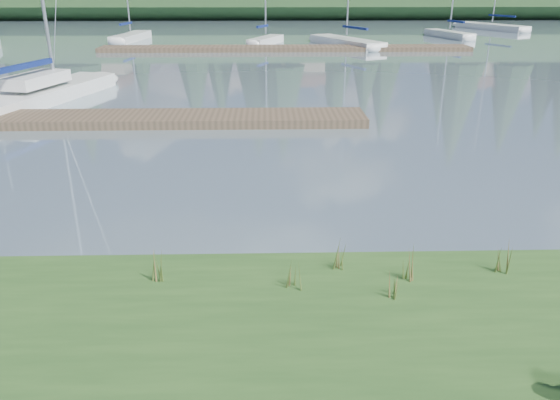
{
  "coord_description": "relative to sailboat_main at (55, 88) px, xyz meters",
  "views": [
    {
      "loc": [
        0.57,
        -9.63,
        4.58
      ],
      "look_at": [
        0.81,
        -0.5,
        0.9
      ],
      "focal_mm": 35.0,
      "sensor_mm": 36.0,
      "label": 1
    }
  ],
  "objects": [
    {
      "name": "ground",
      "position": [
        8.23,
        16.54,
        -0.42
      ],
      "size": [
        200.0,
        200.0,
        0.0
      ],
      "primitive_type": "plane",
      "color": "slate",
      "rests_on": "ground"
    },
    {
      "name": "sailboat_main",
      "position": [
        0.0,
        0.0,
        0.0
      ],
      "size": [
        4.07,
        9.16,
        12.95
      ],
      "rotation": [
        0.0,
        0.0,
        1.3
      ],
      "color": "silver",
      "rests_on": "ground"
    },
    {
      "name": "dock_near",
      "position": [
        4.23,
        -4.46,
        -0.27
      ],
      "size": [
        16.0,
        2.0,
        0.3
      ],
      "primitive_type": "cube",
      "color": "#4C3D2C",
      "rests_on": "ground"
    },
    {
      "name": "dock_far",
      "position": [
        10.23,
        16.54,
        -0.27
      ],
      "size": [
        26.0,
        2.2,
        0.3
      ],
      "primitive_type": "cube",
      "color": "#4C3D2C",
      "rests_on": "ground"
    },
    {
      "name": "sailboat_bg_1",
      "position": [
        -2.15,
        24.4,
        -0.09
      ],
      "size": [
        2.26,
        7.3,
        10.81
      ],
      "rotation": [
        0.0,
        0.0,
        1.45
      ],
      "color": "silver",
      "rests_on": "ground"
    },
    {
      "name": "sailboat_bg_2",
      "position": [
        9.04,
        20.87,
        -0.08
      ],
      "size": [
        3.14,
        5.56,
        8.64
      ],
      "rotation": [
        0.0,
        0.0,
        1.18
      ],
      "color": "silver",
      "rests_on": "ground"
    },
    {
      "name": "sailboat_bg_3",
      "position": [
        14.59,
        20.0,
        -0.1
      ],
      "size": [
        5.35,
        8.8,
        12.97
      ],
      "rotation": [
        0.0,
        0.0,
        2.01
      ],
      "color": "silver",
      "rests_on": "ground"
    },
    {
      "name": "sailboat_bg_4",
      "position": [
        24.49,
        25.87,
        -0.09
      ],
      "size": [
        3.06,
        6.58,
        9.73
      ],
      "rotation": [
        0.0,
        0.0,
        1.86
      ],
      "color": "silver",
      "rests_on": "ground"
    },
    {
      "name": "sailboat_bg_5",
      "position": [
        31.14,
        34.14,
        -0.1
      ],
      "size": [
        5.75,
        8.73,
        12.68
      ],
      "rotation": [
        0.0,
        0.0,
        2.06
      ],
      "color": "silver",
      "rests_on": "ground"
    },
    {
      "name": "weed_0",
      "position": [
        9.22,
        -16.07,
        0.15
      ],
      "size": [
        0.17,
        0.14,
        0.53
      ],
      "color": "#475B23",
      "rests_on": "bank"
    },
    {
      "name": "weed_1",
      "position": [
        9.93,
        -15.52,
        0.17
      ],
      "size": [
        0.17,
        0.14,
        0.58
      ],
      "color": "#475B23",
      "rests_on": "bank"
    },
    {
      "name": "weed_2",
      "position": [
        10.96,
        -15.92,
        0.17
      ],
      "size": [
        0.17,
        0.14,
        0.59
      ],
      "color": "#475B23",
      "rests_on": "bank"
    },
    {
      "name": "weed_3",
      "position": [
        7.19,
        -15.8,
        0.2
      ],
      "size": [
        0.17,
        0.14,
        0.64
      ],
      "color": "#475B23",
      "rests_on": "bank"
    },
    {
      "name": "weed_4",
      "position": [
        10.57,
        -16.36,
        0.14
      ],
      "size": [
        0.17,
        0.14,
        0.51
      ],
      "color": "#475B23",
      "rests_on": "bank"
    },
    {
      "name": "weed_5",
      "position": [
        12.46,
        -15.7,
        0.18
      ],
      "size": [
        0.17,
        0.14,
        0.61
      ],
      "color": "#475B23",
      "rests_on": "bank"
    },
    {
      "name": "mud_lip",
      "position": [
        8.23,
        -15.06,
        -0.35
      ],
      "size": [
        60.0,
        0.5,
        0.14
      ],
      "primitive_type": "cube",
      "color": "#33281C",
      "rests_on": "ground"
    }
  ]
}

